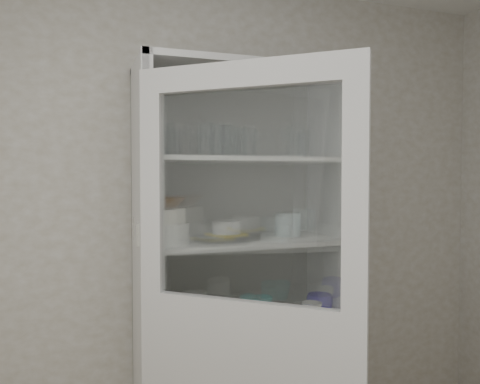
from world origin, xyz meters
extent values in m
cube|color=#9F9785|center=(0.00, 1.50, 1.30)|extent=(3.60, 0.02, 2.60)
cube|color=silver|center=(-0.28, 1.27, 1.05)|extent=(0.03, 0.45, 2.10)
cube|color=silver|center=(0.68, 1.27, 1.05)|extent=(0.03, 0.45, 2.10)
cube|color=slate|center=(0.20, 1.49, 1.05)|extent=(1.00, 0.03, 2.10)
cube|color=silver|center=(0.20, 1.27, 2.08)|extent=(1.00, 0.45, 0.03)
cube|color=silver|center=(0.20, 1.26, 0.85)|extent=(0.94, 0.42, 0.02)
cube|color=silver|center=(0.20, 1.26, 1.25)|extent=(0.94, 0.42, 0.02)
cube|color=silver|center=(0.20, 1.26, 1.65)|extent=(0.94, 0.42, 0.02)
cube|color=silver|center=(0.04, 0.76, 1.95)|extent=(0.71, 0.62, 0.10)
cube|color=silver|center=(-0.27, 1.02, 1.50)|extent=(0.09, 0.09, 0.80)
cube|color=silver|center=(0.35, 0.49, 1.50)|extent=(0.09, 0.09, 0.80)
cube|color=silver|center=(0.04, 0.76, 1.50)|extent=(0.55, 0.48, 0.78)
cylinder|color=silver|center=(-0.21, 1.16, 1.74)|extent=(0.08, 0.08, 0.15)
cylinder|color=silver|center=(0.00, 1.16, 1.74)|extent=(0.09, 0.09, 0.16)
cylinder|color=silver|center=(0.09, 1.16, 1.73)|extent=(0.09, 0.09, 0.15)
cylinder|color=silver|center=(0.04, 1.13, 1.73)|extent=(0.08, 0.08, 0.14)
cylinder|color=silver|center=(0.20, 1.16, 1.73)|extent=(0.08, 0.08, 0.14)
cylinder|color=silver|center=(0.43, 1.11, 1.74)|extent=(0.08, 0.08, 0.15)
cylinder|color=silver|center=(0.48, 1.15, 1.72)|extent=(0.08, 0.08, 0.13)
cylinder|color=silver|center=(-0.16, 1.26, 1.74)|extent=(0.09, 0.09, 0.15)
cylinder|color=silver|center=(-0.12, 1.30, 1.73)|extent=(0.08, 0.08, 0.13)
cylinder|color=silver|center=(0.20, 1.28, 1.73)|extent=(0.09, 0.09, 0.14)
cylinder|color=silver|center=(0.14, 1.25, 1.74)|extent=(0.09, 0.09, 0.15)
cylinder|color=silver|center=(-0.19, 1.22, 1.31)|extent=(0.24, 0.24, 0.10)
cylinder|color=silver|center=(-0.21, 1.41, 1.32)|extent=(0.19, 0.19, 0.11)
cylinder|color=silver|center=(-0.19, 1.22, 1.39)|extent=(0.27, 0.27, 0.07)
imported|color=brown|center=(-0.19, 1.22, 1.45)|extent=(0.25, 0.25, 0.05)
cylinder|color=silver|center=(0.13, 1.28, 1.27)|extent=(0.44, 0.44, 0.02)
cube|color=yellow|center=(0.13, 1.28, 1.29)|extent=(0.20, 0.20, 0.01)
cylinder|color=silver|center=(0.13, 1.28, 1.32)|extent=(0.15, 0.15, 0.06)
cylinder|color=#B1C7C7|center=(0.47, 1.30, 1.32)|extent=(0.13, 0.13, 0.12)
imported|color=#191594|center=(0.61, 1.21, 0.91)|extent=(0.17, 0.17, 0.10)
imported|color=teal|center=(0.33, 1.29, 0.91)|extent=(0.14, 0.14, 0.10)
imported|color=silver|center=(0.52, 1.13, 0.91)|extent=(0.12, 0.12, 0.09)
cylinder|color=teal|center=(0.25, 1.30, 0.90)|extent=(0.08, 0.08, 0.08)
ellipsoid|color=teal|center=(0.25, 1.30, 0.95)|extent=(0.08, 0.08, 0.02)
cylinder|color=silver|center=(0.12, 1.19, 0.88)|extent=(0.10, 0.10, 0.04)
cylinder|color=silver|center=(-0.02, 1.32, 0.93)|extent=(0.13, 0.13, 0.14)
camera|label=1|loc=(-0.56, -0.89, 1.57)|focal=35.00mm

